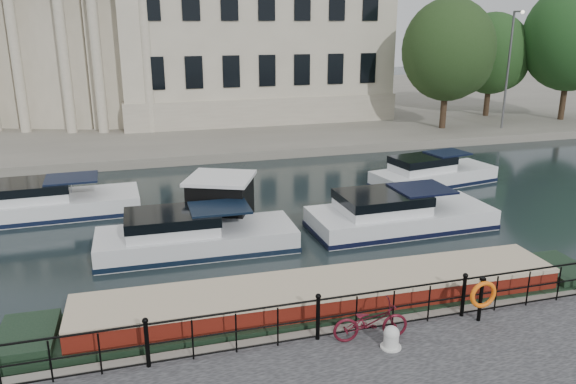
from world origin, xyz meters
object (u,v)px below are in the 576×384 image
at_px(mooring_bollard, 391,338).
at_px(harbour_hut, 221,205).
at_px(bicycle, 371,321).
at_px(narrowboat, 325,309).
at_px(life_ring_post, 483,295).

bearing_deg(mooring_bollard, harbour_hut, 101.73).
height_order(bicycle, harbour_hut, harbour_hut).
bearing_deg(bicycle, mooring_bollard, -139.24).
relative_size(narrowboat, harbour_hut, 3.98).
distance_m(mooring_bollard, life_ring_post, 2.81).
bearing_deg(narrowboat, bicycle, -76.94).
bearing_deg(narrowboat, harbour_hut, 101.83).
relative_size(life_ring_post, narrowboat, 0.07).
bearing_deg(harbour_hut, life_ring_post, -39.89).
relative_size(mooring_bollard, narrowboat, 0.03).
bearing_deg(harbour_hut, mooring_bollard, -54.05).
distance_m(mooring_bollard, harbour_hut, 10.81).
height_order(bicycle, life_ring_post, life_ring_post).
bearing_deg(mooring_bollard, life_ring_post, 8.87).
bearing_deg(life_ring_post, mooring_bollard, -171.13).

